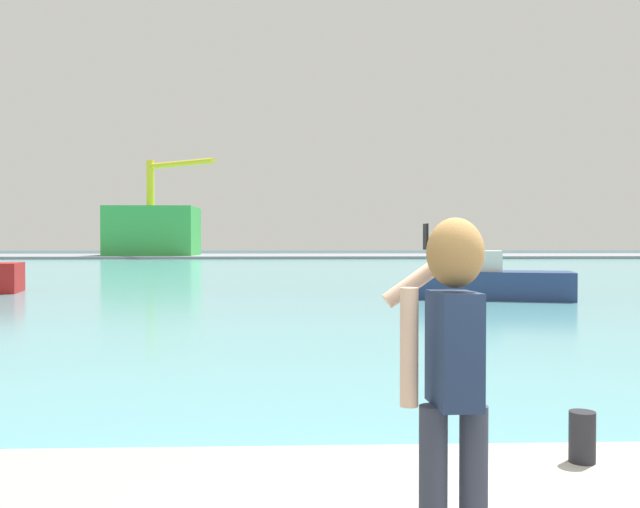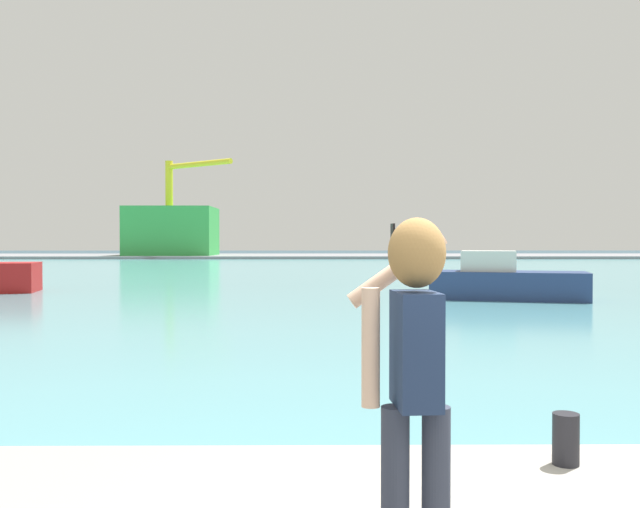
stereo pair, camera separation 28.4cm
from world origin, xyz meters
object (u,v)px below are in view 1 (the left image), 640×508
harbor_bollard (582,437)px  boat_moored_2 (491,281)px  warehouse_left (153,231)px  port_crane (159,195)px  person_photographer (451,356)px

harbor_bollard → boat_moored_2: (5.69, 21.71, -0.16)m
harbor_bollard → warehouse_left: (-21.29, 88.41, 2.77)m
port_crane → harbor_bollard: bearing=-76.9°
boat_moored_2 → person_photographer: bearing=-92.0°
boat_moored_2 → port_crane: size_ratio=0.50×
person_photographer → warehouse_left: bearing=8.3°
person_photographer → boat_moored_2: bearing=-21.0°
harbor_bollard → warehouse_left: size_ratio=0.03×
person_photographer → harbor_bollard: (1.35, 1.60, -0.88)m
port_crane → warehouse_left: bearing=114.9°
warehouse_left → person_photographer: bearing=-77.5°
boat_moored_2 → warehouse_left: 72.01m
warehouse_left → port_crane: bearing=-65.1°
warehouse_left → port_crane: port_crane is taller
person_photographer → port_crane: 89.09m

